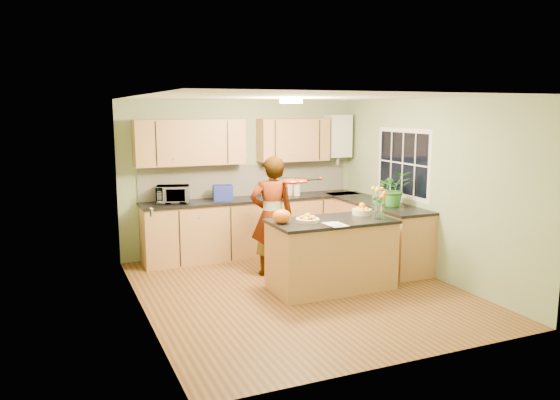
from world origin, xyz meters
name	(u,v)px	position (x,y,z in m)	size (l,w,h in m)	color
floor	(300,291)	(0.00, 0.00, 0.00)	(4.50, 4.50, 0.00)	#5A3419
ceiling	(301,97)	(0.00, 0.00, 2.50)	(4.00, 4.50, 0.02)	white
wall_back	(242,177)	(0.00, 2.25, 1.25)	(4.00, 0.02, 2.50)	gray
wall_front	(407,233)	(0.00, -2.25, 1.25)	(4.00, 0.02, 2.50)	gray
wall_left	(141,208)	(-2.00, 0.00, 1.25)	(0.02, 4.50, 2.50)	gray
wall_right	(428,188)	(2.00, 0.00, 1.25)	(0.02, 4.50, 2.50)	gray
back_counter	(255,226)	(0.10, 1.95, 0.47)	(3.64, 0.62, 0.94)	#B37C47
right_counter	(375,231)	(1.70, 0.85, 0.47)	(0.62, 2.24, 0.94)	#B37C47
splashback	(248,180)	(0.10, 2.23, 1.20)	(3.60, 0.02, 0.52)	white
upper_cabinets	(235,141)	(-0.18, 2.08, 1.85)	(3.20, 0.34, 0.70)	#B37C47
boiler	(338,136)	(1.70, 2.09, 1.90)	(0.40, 0.30, 0.86)	silver
window_right	(403,163)	(1.99, 0.60, 1.55)	(0.01, 1.30, 1.05)	silver
light_switch	(151,212)	(-1.99, -0.60, 1.30)	(0.02, 0.09, 0.09)	silver
ceiling_lamp	(291,101)	(0.00, 0.30, 2.46)	(0.30, 0.30, 0.07)	#FFEABF
peninsula_island	(331,254)	(0.42, -0.06, 0.47)	(1.62, 0.83, 0.93)	#B37C47
fruit_dish	(308,219)	(0.07, -0.06, 0.97)	(0.30, 0.30, 0.11)	beige
orange_bowl	(362,210)	(0.97, 0.09, 0.99)	(0.26, 0.26, 0.15)	beige
flower_vase	(379,195)	(1.02, -0.24, 1.24)	(0.25, 0.25, 0.47)	silver
orange_bag	(282,216)	(-0.27, -0.01, 1.02)	(0.24, 0.20, 0.18)	orange
papers	(336,224)	(0.32, -0.36, 0.93)	(0.22, 0.29, 0.01)	silver
violinist	(272,216)	(-0.05, 0.83, 0.85)	(0.62, 0.41, 1.71)	tan
violin	(291,182)	(0.15, 0.61, 1.37)	(0.56, 0.23, 0.11)	#4E0A04
microwave	(173,194)	(-1.21, 1.97, 1.07)	(0.48, 0.33, 0.27)	silver
blue_box	(223,193)	(-0.44, 1.92, 1.06)	(0.30, 0.22, 0.24)	navy
kettle	(266,190)	(0.30, 1.95, 1.06)	(0.16, 0.16, 0.30)	silver
jar_cream	(289,190)	(0.74, 1.99, 1.03)	(0.12, 0.12, 0.19)	beige
jar_white	(297,190)	(0.84, 1.90, 1.03)	(0.11, 0.11, 0.17)	silver
potted_plant	(393,189)	(1.70, 0.41, 1.21)	(0.48, 0.41, 0.53)	#2F7A28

